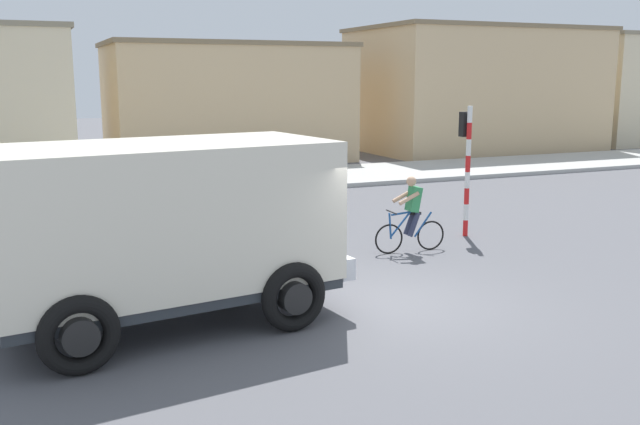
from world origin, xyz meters
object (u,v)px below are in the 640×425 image
object	(u,v)px
traffic_light_pole	(466,153)
car_far_side	(32,223)
truck_foreground	(165,222)
pedestrian_near_kerb	(281,177)
car_red_near	(105,196)
cyclist	(411,214)

from	to	relation	value
traffic_light_pole	car_far_side	distance (m)	10.13
truck_foreground	traffic_light_pole	xyz separation A→B (m)	(8.06, 3.61, 0.40)
traffic_light_pole	pedestrian_near_kerb	xyz separation A→B (m)	(-2.72, 5.83, -1.22)
car_red_near	pedestrian_near_kerb	distance (m)	5.47
cyclist	car_red_near	size ratio (longest dim) A/B	0.42
truck_foreground	pedestrian_near_kerb	world-z (taller)	truck_foreground
truck_foreground	car_red_near	xyz separation A→B (m)	(0.01, 8.23, -0.85)
cyclist	traffic_light_pole	world-z (taller)	traffic_light_pole
truck_foreground	car_far_side	world-z (taller)	truck_foreground
truck_foreground	car_far_side	size ratio (longest dim) A/B	1.36
cyclist	car_far_side	xyz separation A→B (m)	(-7.84, 2.53, -0.05)
car_red_near	traffic_light_pole	bearing A→B (deg)	-29.85
car_far_side	cyclist	bearing A→B (deg)	-17.90
cyclist	truck_foreground	bearing A→B (deg)	-156.12
truck_foreground	cyclist	world-z (taller)	truck_foreground
traffic_light_pole	car_red_near	bearing A→B (deg)	150.15
car_far_side	pedestrian_near_kerb	distance (m)	8.38
car_red_near	pedestrian_near_kerb	bearing A→B (deg)	12.79
cyclist	traffic_light_pole	distance (m)	2.60
car_red_near	pedestrian_near_kerb	size ratio (longest dim) A/B	2.51
truck_foreground	pedestrian_near_kerb	distance (m)	10.88
car_red_near	pedestrian_near_kerb	xyz separation A→B (m)	(5.33, 1.21, 0.03)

